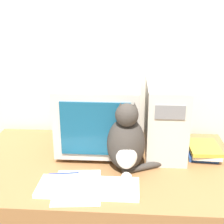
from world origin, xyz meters
TOP-DOWN VIEW (x-y plane):
  - wall_back at (0.00, 0.91)m, footprint 7.00×0.05m
  - desk at (0.00, 0.42)m, footprint 1.41×0.84m
  - crt_monitor at (-0.03, 0.59)m, footprint 0.44×0.42m
  - computer_tower at (0.33, 0.60)m, footprint 0.21×0.44m
  - keyboard at (-0.04, 0.16)m, footprint 0.46×0.18m
  - cat at (0.12, 0.36)m, footprint 0.29×0.27m
  - book_stack at (0.54, 0.53)m, footprint 0.18×0.22m
  - pen at (-0.18, 0.28)m, footprint 0.15×0.03m
  - paper_sheet at (-0.09, 0.18)m, footprint 0.24×0.32m

SIDE VIEW (x-z plane):
  - desk at x=0.00m, z-range 0.00..0.74m
  - paper_sheet at x=-0.09m, z-range 0.74..0.74m
  - pen at x=-0.18m, z-range 0.74..0.75m
  - keyboard at x=-0.04m, z-range 0.74..0.76m
  - book_stack at x=0.54m, z-range 0.74..0.81m
  - cat at x=0.12m, z-range 0.71..1.07m
  - computer_tower at x=0.33m, z-range 0.74..1.13m
  - crt_monitor at x=-0.03m, z-range 0.75..1.13m
  - wall_back at x=0.00m, z-range 0.00..2.50m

